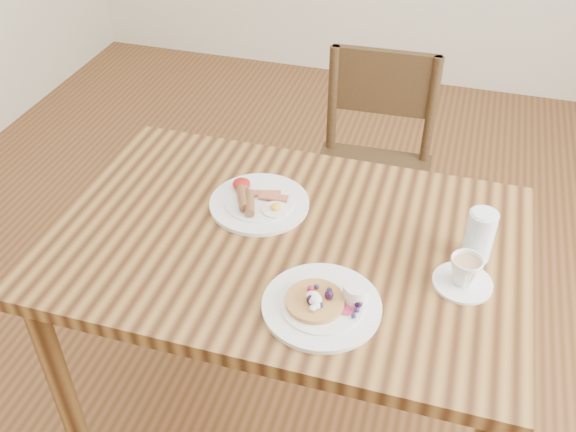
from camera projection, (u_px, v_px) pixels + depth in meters
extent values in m
plane|color=#573519|center=(288.00, 412.00, 2.10)|extent=(5.00, 5.00, 0.00)
cube|color=olive|center=(288.00, 243.00, 1.64)|extent=(1.20, 0.80, 0.04)
cylinder|color=olive|center=(62.00, 389.00, 1.74)|extent=(0.06, 0.06, 0.71)
cylinder|color=olive|center=(483.00, 298.00, 2.01)|extent=(0.06, 0.06, 0.71)
cylinder|color=olive|center=(169.00, 234.00, 2.25)|extent=(0.06, 0.06, 0.71)
cube|color=#402917|center=(369.00, 183.00, 2.33)|extent=(0.44, 0.44, 0.04)
cylinder|color=#402917|center=(309.00, 255.00, 2.38)|extent=(0.04, 0.04, 0.43)
cylinder|color=#402917|center=(406.00, 271.00, 2.31)|extent=(0.04, 0.04, 0.43)
cylinder|color=#402917|center=(328.00, 198.00, 2.65)|extent=(0.04, 0.04, 0.43)
cylinder|color=#402917|center=(415.00, 212.00, 2.58)|extent=(0.04, 0.04, 0.43)
cylinder|color=#402917|center=(431.00, 113.00, 2.30)|extent=(0.04, 0.04, 0.43)
cylinder|color=#402917|center=(332.00, 101.00, 2.37)|extent=(0.04, 0.04, 0.43)
cube|color=#402917|center=(384.00, 82.00, 2.29)|extent=(0.38, 0.05, 0.24)
cylinder|color=white|center=(322.00, 306.00, 1.44)|extent=(0.27, 0.27, 0.01)
cylinder|color=white|center=(322.00, 304.00, 1.43)|extent=(0.19, 0.19, 0.01)
cylinder|color=#B22D59|center=(345.00, 304.00, 1.43)|extent=(0.07, 0.07, 0.00)
cylinder|color=#C68C47|center=(315.00, 301.00, 1.43)|extent=(0.13, 0.13, 0.01)
ellipsoid|color=white|center=(312.00, 297.00, 1.41)|extent=(0.03, 0.03, 0.02)
ellipsoid|color=white|center=(316.00, 307.00, 1.39)|extent=(0.02, 0.02, 0.01)
cylinder|color=white|center=(356.00, 292.00, 1.43)|extent=(0.06, 0.06, 0.04)
cylinder|color=#591E07|center=(357.00, 287.00, 1.42)|extent=(0.05, 0.05, 0.00)
sphere|color=black|center=(330.00, 294.00, 1.42)|extent=(0.02, 0.02, 0.02)
sphere|color=#1E234C|center=(330.00, 287.00, 1.44)|extent=(0.01, 0.01, 0.01)
sphere|color=#1E234C|center=(317.00, 283.00, 1.46)|extent=(0.01, 0.01, 0.01)
sphere|color=#B21938|center=(312.00, 291.00, 1.43)|extent=(0.02, 0.02, 0.02)
sphere|color=black|center=(312.00, 299.00, 1.41)|extent=(0.02, 0.02, 0.02)
sphere|color=#1E234C|center=(325.00, 305.00, 1.40)|extent=(0.01, 0.01, 0.01)
sphere|color=#1E234C|center=(347.00, 322.00, 1.38)|extent=(0.01, 0.01, 0.01)
sphere|color=#B21938|center=(357.00, 311.00, 1.40)|extent=(0.01, 0.01, 0.01)
sphere|color=black|center=(358.00, 297.00, 1.43)|extent=(0.02, 0.02, 0.02)
sphere|color=#1E234C|center=(350.00, 286.00, 1.46)|extent=(0.01, 0.01, 0.01)
cylinder|color=white|center=(259.00, 203.00, 1.73)|extent=(0.27, 0.27, 0.01)
cylinder|color=white|center=(259.00, 201.00, 1.73)|extent=(0.19, 0.19, 0.01)
cylinder|color=brown|center=(243.00, 198.00, 1.71)|extent=(0.06, 0.10, 0.03)
cylinder|color=brown|center=(250.00, 203.00, 1.70)|extent=(0.06, 0.10, 0.03)
cube|color=maroon|center=(266.00, 193.00, 1.75)|extent=(0.08, 0.04, 0.01)
cube|color=maroon|center=(273.00, 197.00, 1.73)|extent=(0.08, 0.03, 0.01)
cylinder|color=white|center=(275.00, 210.00, 1.69)|extent=(0.07, 0.07, 0.00)
ellipsoid|color=yellow|center=(275.00, 207.00, 1.69)|extent=(0.03, 0.03, 0.01)
ellipsoid|color=#A5190F|center=(241.00, 184.00, 1.76)|extent=(0.05, 0.05, 0.03)
cylinder|color=white|center=(462.00, 283.00, 1.50)|extent=(0.14, 0.14, 0.01)
imported|color=white|center=(465.00, 270.00, 1.47)|extent=(0.11, 0.11, 0.07)
cylinder|color=tan|center=(467.00, 263.00, 1.46)|extent=(0.07, 0.07, 0.00)
cylinder|color=silver|center=(479.00, 236.00, 1.53)|extent=(0.07, 0.07, 0.13)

